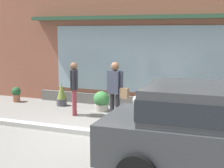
% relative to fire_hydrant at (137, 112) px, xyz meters
% --- Properties ---
extents(ground_plane, '(60.00, 60.00, 0.00)m').
position_rel_fire_hydrant_xyz_m(ground_plane, '(-0.82, -0.66, -0.45)').
color(ground_plane, gray).
extents(curb_strip, '(14.00, 0.24, 0.12)m').
position_rel_fire_hydrant_xyz_m(curb_strip, '(-0.82, -0.86, -0.39)').
color(curb_strip, '#B2B2AD').
rests_on(curb_strip, ground_plane).
extents(storefront, '(14.00, 0.81, 4.57)m').
position_rel_fire_hydrant_xyz_m(storefront, '(-0.81, 2.53, 1.79)').
color(storefront, '#935642').
rests_on(storefront, ground_plane).
extents(fire_hydrant, '(0.40, 0.36, 0.88)m').
position_rel_fire_hydrant_xyz_m(fire_hydrant, '(0.00, 0.00, 0.00)').
color(fire_hydrant, '#B2B2B7').
rests_on(fire_hydrant, ground_plane).
extents(pedestrian_with_handbag, '(0.67, 0.30, 1.67)m').
position_rel_fire_hydrant_xyz_m(pedestrian_with_handbag, '(-0.69, 0.26, 0.53)').
color(pedestrian_with_handbag, '#232328').
rests_on(pedestrian_with_handbag, ground_plane).
extents(pedestrian_passerby, '(0.30, 0.45, 1.58)m').
position_rel_fire_hydrant_xyz_m(pedestrian_passerby, '(-2.15, 0.68, 0.47)').
color(pedestrian_passerby, '#8E333D').
rests_on(pedestrian_passerby, ground_plane).
extents(parked_car_dark_gray, '(4.15, 2.02, 1.61)m').
position_rel_fire_hydrant_xyz_m(parked_car_dark_gray, '(2.16, -2.38, 0.46)').
color(parked_car_dark_gray, '#383A3D').
rests_on(parked_car_dark_gray, ground_plane).
extents(potted_plant_window_center, '(0.49, 0.49, 0.62)m').
position_rel_fire_hydrant_xyz_m(potted_plant_window_center, '(-1.63, 1.48, -0.14)').
color(potted_plant_window_center, '#B7B2A3').
rests_on(potted_plant_window_center, ground_plane).
extents(potted_plant_window_right, '(0.34, 0.34, 0.77)m').
position_rel_fire_hydrant_xyz_m(potted_plant_window_right, '(-3.15, 1.65, -0.08)').
color(potted_plant_window_right, '#4C4C51').
rests_on(potted_plant_window_right, ground_plane).
extents(potted_plant_window_left, '(0.32, 0.32, 0.53)m').
position_rel_fire_hydrant_xyz_m(potted_plant_window_left, '(-4.95, 1.61, -0.16)').
color(potted_plant_window_left, '#9E6042').
rests_on(potted_plant_window_left, ground_plane).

